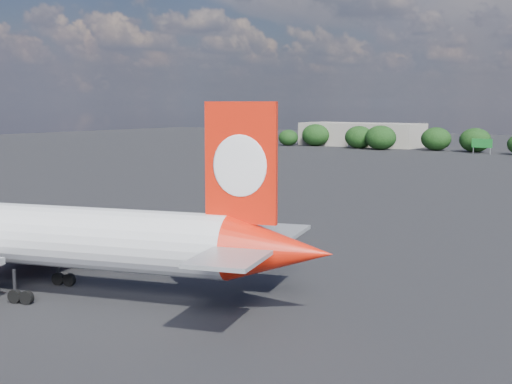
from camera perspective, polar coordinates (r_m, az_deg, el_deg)
The scene contains 4 objects.
ground at distance 104.90m, azimuth 7.89°, elevation -1.06°, with size 500.00×500.00×0.00m, color black.
qantas_airliner at distance 57.95m, azimuth -17.44°, elevation -3.40°, with size 44.87×43.03×14.90m.
terminal_building at distance 251.21m, azimuth 8.45°, elevation 4.57°, with size 42.00×16.00×8.00m.
highway_sign at distance 218.78m, azimuth 17.63°, elevation 3.72°, with size 6.00×0.30×4.50m.
Camera 1 is at (47.15, -32.53, 14.78)m, focal length 50.00 mm.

